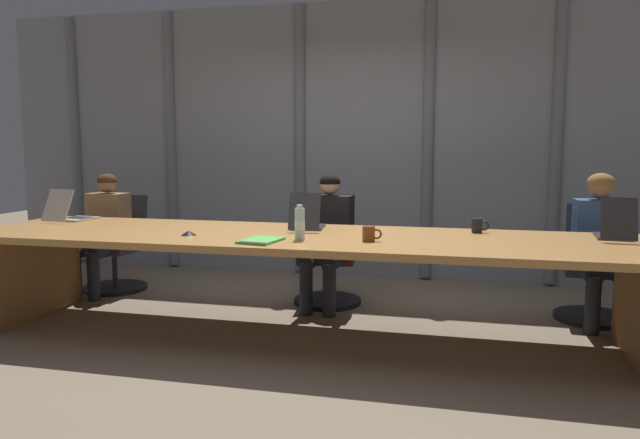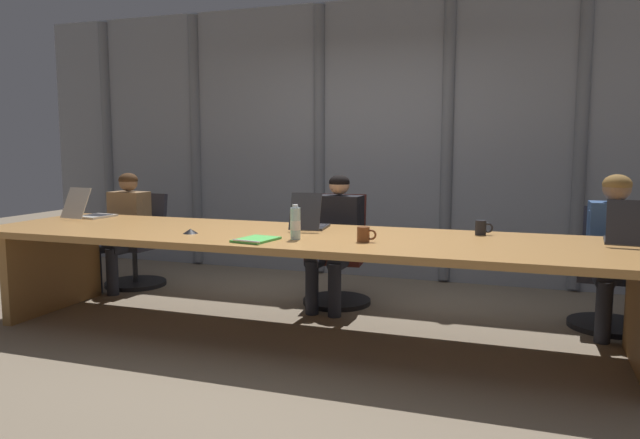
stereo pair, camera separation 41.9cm
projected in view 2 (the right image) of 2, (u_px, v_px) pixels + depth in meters
name	position (u px, v px, depth m)	size (l,w,h in m)	color
ground_plane	(301.00, 336.00, 4.40)	(16.34, 16.34, 0.00)	#7F705B
conference_table	(300.00, 252.00, 4.32)	(4.99, 1.23, 0.76)	#B77F42
curtain_backdrop	(375.00, 141.00, 6.28)	(8.17, 0.17, 2.89)	gray
laptop_left_end	(89.00, 212.00, 5.29)	(0.29, 0.45, 0.28)	beige
laptop_left_mid	(310.00, 222.00, 4.57)	(0.28, 0.44, 0.29)	#2D2D33
laptop_center	(624.00, 235.00, 3.88)	(0.26, 0.43, 0.29)	#2D2D33
office_chair_left_end	(138.00, 251.00, 6.01)	(0.60, 0.60, 0.91)	#2D2D38
office_chair_left_mid	(338.00, 263.00, 5.32)	(0.60, 0.60, 0.96)	#511E19
office_chair_center	(610.00, 283.00, 4.60)	(0.60, 0.60, 0.91)	#2D2D38
person_left_end	(123.00, 224.00, 5.83)	(0.40, 0.56, 1.13)	olive
person_left_mid	(336.00, 233.00, 5.13)	(0.41, 0.56, 1.15)	black
person_center	(616.00, 243.00, 4.42)	(0.38, 0.55, 1.18)	#335184
water_bottle_primary	(295.00, 224.00, 4.06)	(0.07, 0.07, 0.24)	silver
coffee_mug_near	(364.00, 234.00, 3.96)	(0.13, 0.08, 0.10)	brown
coffee_mug_far	(481.00, 228.00, 4.28)	(0.13, 0.08, 0.11)	black
conference_mic_left_side	(190.00, 231.00, 4.35)	(0.11, 0.11, 0.04)	black
spiral_notepad	(256.00, 240.00, 4.01)	(0.27, 0.34, 0.03)	#4CB74C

